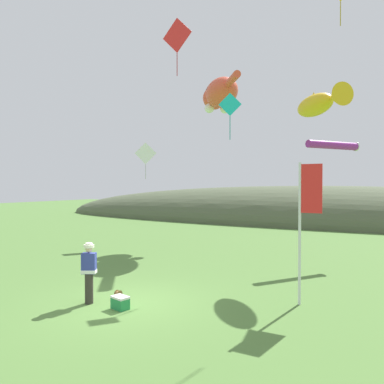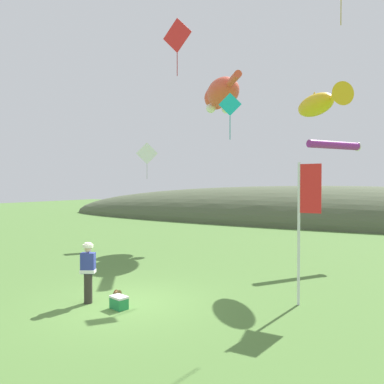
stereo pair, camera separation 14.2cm
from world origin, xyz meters
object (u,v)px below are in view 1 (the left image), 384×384
at_px(picnic_cooler, 120,303).
at_px(kite_diamond_white, 146,154).
at_px(festival_banner_pole, 305,212).
at_px(festival_attendant, 89,271).
at_px(kite_giant_cat, 220,95).
at_px(kite_diamond_red, 177,36).
at_px(kite_tube_streamer, 334,145).
at_px(kite_spool, 118,294).
at_px(kite_fish_windsock, 319,103).
at_px(kite_diamond_teal, 230,105).

height_order(picnic_cooler, kite_diamond_white, kite_diamond_white).
bearing_deg(festival_banner_pole, kite_diamond_white, 145.69).
bearing_deg(festival_attendant, picnic_cooler, 2.61).
xyz_separation_m(kite_giant_cat, kite_diamond_red, (1.97, -8.30, 0.30)).
relative_size(picnic_cooler, kite_giant_cat, 0.10).
bearing_deg(festival_attendant, kite_tube_streamer, 63.65).
relative_size(kite_spool, kite_tube_streamer, 0.09).
height_order(kite_fish_windsock, kite_diamond_teal, kite_fish_windsock).
relative_size(kite_fish_windsock, kite_diamond_teal, 1.70).
distance_m(kite_giant_cat, kite_diamond_teal, 8.98).
xyz_separation_m(kite_fish_windsock, kite_diamond_white, (-10.67, 3.18, -1.30)).
bearing_deg(kite_diamond_red, kite_fish_windsock, 29.41).
distance_m(kite_tube_streamer, kite_diamond_white, 10.75).
relative_size(festival_attendant, kite_giant_cat, 0.33).
bearing_deg(festival_banner_pole, kite_diamond_red, 162.67).
distance_m(picnic_cooler, kite_fish_windsock, 10.50).
xyz_separation_m(kite_giant_cat, kite_diamond_white, (-3.84, -2.38, -3.61)).
bearing_deg(kite_fish_windsock, festival_attendant, -125.34).
bearing_deg(kite_spool, kite_fish_windsock, 53.86).
height_order(kite_tube_streamer, kite_diamond_teal, kite_diamond_teal).
xyz_separation_m(kite_tube_streamer, kite_diamond_teal, (-2.97, -5.41, 1.17)).
bearing_deg(kite_diamond_red, kite_diamond_teal, 17.52).
height_order(festival_attendant, kite_tube_streamer, kite_tube_streamer).
distance_m(festival_banner_pole, kite_giant_cat, 13.83).
relative_size(kite_diamond_white, kite_diamond_red, 0.98).
bearing_deg(kite_diamond_white, picnic_cooler, -57.39).
height_order(kite_spool, kite_diamond_white, kite_diamond_white).
relative_size(festival_attendant, kite_diamond_teal, 1.00).
height_order(festival_attendant, kite_diamond_white, kite_diamond_white).
xyz_separation_m(festival_banner_pole, kite_tube_streamer, (-0.34, 7.68, 2.64)).
relative_size(kite_diamond_white, kite_diamond_teal, 1.25).
distance_m(picnic_cooler, festival_banner_pole, 5.83).
height_order(kite_fish_windsock, kite_tube_streamer, kite_fish_windsock).
xyz_separation_m(kite_tube_streamer, kite_diamond_white, (-10.75, -0.11, 0.04)).
height_order(festival_attendant, picnic_cooler, festival_attendant).
bearing_deg(kite_diamond_red, kite_tube_streamer, 50.69).
bearing_deg(festival_attendant, kite_fish_windsock, 54.66).
relative_size(festival_banner_pole, kite_diamond_white, 1.85).
relative_size(kite_giant_cat, kite_diamond_red, 2.37).
bearing_deg(picnic_cooler, kite_diamond_red, 100.62).
relative_size(kite_spool, kite_diamond_teal, 0.14).
distance_m(picnic_cooler, kite_diamond_teal, 8.20).
bearing_deg(festival_attendant, festival_banner_pole, 27.27).
bearing_deg(kite_diamond_white, kite_fish_windsock, -16.60).
relative_size(kite_giant_cat, kite_diamond_white, 2.42).
relative_size(picnic_cooler, festival_banner_pole, 0.13).
height_order(kite_fish_windsock, kite_diamond_white, kite_fish_windsock).
xyz_separation_m(kite_diamond_white, kite_diamond_teal, (7.78, -5.30, 1.13)).
relative_size(picnic_cooler, kite_diamond_red, 0.24).
xyz_separation_m(festival_attendant, kite_giant_cat, (-1.69, 12.82, 8.03)).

